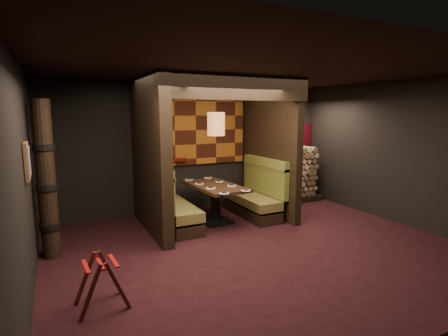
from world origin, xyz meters
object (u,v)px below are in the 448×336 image
booth_bench_right (256,197)px  pendant_lamp (216,124)px  booth_bench_left (171,207)px  firewood_stack (288,174)px  dining_table (215,196)px  totem_column (47,181)px  luggage_rack (101,280)px

booth_bench_right → pendant_lamp: size_ratio=1.47×
booth_bench_left → booth_bench_right: 1.89m
booth_bench_left → firewood_stack: firewood_stack is taller
pendant_lamp → dining_table: bearing=90.0°
booth_bench_left → firewood_stack: bearing=12.2°
totem_column → firewood_stack: (5.33, 1.25, -0.51)m
booth_bench_right → totem_column: (-3.98, -0.55, 0.79)m
booth_bench_right → luggage_rack: bearing=-145.7°
booth_bench_right → luggage_rack: 4.20m
luggage_rack → booth_bench_right: bearing=34.3°
booth_bench_left → firewood_stack: (3.25, 0.70, 0.28)m
booth_bench_right → totem_column: totem_column is taller
dining_table → luggage_rack: bearing=-137.4°
booth_bench_right → firewood_stack: bearing=27.3°
booth_bench_right → luggage_rack: (-3.47, -2.36, -0.08)m
booth_bench_left → booth_bench_right: same height
booth_bench_left → dining_table: 0.91m
dining_table → pendant_lamp: bearing=-90.0°
dining_table → totem_column: totem_column is taller
booth_bench_left → booth_bench_right: (1.89, 0.00, 0.00)m
dining_table → pendant_lamp: (-0.00, -0.05, 1.45)m
booth_bench_left → totem_column: (-2.09, -0.55, 0.79)m
pendant_lamp → booth_bench_right: bearing=8.0°
booth_bench_left → luggage_rack: bearing=-123.7°
dining_table → pendant_lamp: pendant_lamp is taller
booth_bench_right → firewood_stack: size_ratio=0.92×
dining_table → totem_column: size_ratio=0.63×
booth_bench_right → luggage_rack: booth_bench_right is taller
luggage_rack → firewood_stack: 5.73m
pendant_lamp → firewood_stack: (2.35, 0.84, -1.31)m
booth_bench_right → totem_column: size_ratio=0.67×
pendant_lamp → luggage_rack: (-2.47, -2.22, -1.67)m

